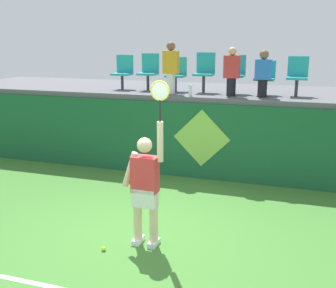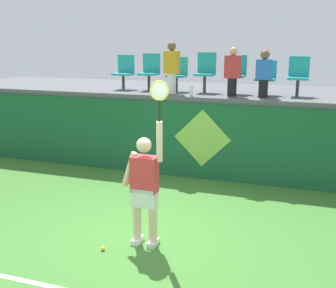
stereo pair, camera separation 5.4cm
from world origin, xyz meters
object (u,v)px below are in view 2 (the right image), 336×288
(tennis_ball, at_px, (103,248))
(stadium_chair_0, at_px, (124,71))
(stadium_chair_2, at_px, (177,73))
(stadium_chair_4, at_px, (236,72))
(stadium_chair_5, at_px, (266,76))
(stadium_chair_6, at_px, (298,74))
(water_bottle, at_px, (191,91))
(spectator_0, at_px, (233,71))
(spectator_1, at_px, (172,67))
(stadium_chair_1, at_px, (150,70))
(tennis_player, at_px, (145,186))
(stadium_chair_3, at_px, (206,70))
(spectator_2, at_px, (264,73))

(tennis_ball, bearing_deg, stadium_chair_0, 110.13)
(stadium_chair_0, distance_m, stadium_chair_2, 1.38)
(stadium_chair_4, bearing_deg, stadium_chair_5, -0.44)
(tennis_ball, xyz_separation_m, stadium_chair_6, (2.45, 4.60, 2.25))
(water_bottle, xyz_separation_m, stadium_chair_4, (0.84, 0.76, 0.36))
(spectator_0, bearing_deg, stadium_chair_0, 170.61)
(stadium_chair_4, relative_size, stadium_chair_6, 1.01)
(stadium_chair_0, xyz_separation_m, spectator_1, (1.38, -0.43, 0.15))
(stadium_chair_1, xyz_separation_m, stadium_chair_4, (2.10, -0.00, 0.00))
(stadium_chair_0, distance_m, stadium_chair_4, 2.78)
(stadium_chair_4, relative_size, spectator_1, 0.75)
(stadium_chair_6, bearing_deg, stadium_chair_5, -179.50)
(water_bottle, xyz_separation_m, stadium_chair_5, (1.51, 0.75, 0.29))
(stadium_chair_2, bearing_deg, water_bottle, -53.72)
(tennis_player, bearing_deg, stadium_chair_5, 73.60)
(stadium_chair_1, distance_m, stadium_chair_2, 0.70)
(water_bottle, distance_m, stadium_chair_1, 1.51)
(stadium_chair_3, bearing_deg, spectator_0, -33.00)
(stadium_chair_2, distance_m, stadium_chair_6, 2.76)
(spectator_1, relative_size, spectator_2, 1.16)
(tennis_ball, distance_m, water_bottle, 4.29)
(spectator_1, bearing_deg, tennis_ball, -85.81)
(tennis_player, distance_m, stadium_chair_5, 4.56)
(stadium_chair_0, distance_m, spectator_2, 3.47)
(stadium_chair_6, relative_size, spectator_2, 0.86)
(stadium_chair_5, bearing_deg, tennis_player, -106.40)
(stadium_chair_1, distance_m, spectator_1, 0.83)
(spectator_0, bearing_deg, stadium_chair_1, 167.60)
(water_bottle, relative_size, spectator_2, 0.25)
(water_bottle, height_order, stadium_chair_4, stadium_chair_4)
(tennis_player, height_order, water_bottle, tennis_player)
(stadium_chair_6, height_order, spectator_0, spectator_0)
(spectator_2, bearing_deg, stadium_chair_3, 163.68)
(stadium_chair_3, bearing_deg, stadium_chair_2, -179.56)
(stadium_chair_3, bearing_deg, stadium_chair_4, -0.31)
(spectator_2, bearing_deg, water_bottle, -166.75)
(stadium_chair_6, bearing_deg, water_bottle, -161.07)
(stadium_chair_2, bearing_deg, tennis_ball, -86.20)
(stadium_chair_1, height_order, stadium_chair_6, stadium_chair_1)
(stadium_chair_3, height_order, spectator_0, spectator_0)
(stadium_chair_6, distance_m, spectator_2, 0.80)
(stadium_chair_0, bearing_deg, stadium_chair_5, -0.11)
(spectator_1, bearing_deg, stadium_chair_3, 32.48)
(stadium_chair_1, bearing_deg, water_bottle, -31.19)
(stadium_chair_5, height_order, spectator_2, spectator_2)
(water_bottle, height_order, spectator_0, spectator_0)
(stadium_chair_0, relative_size, stadium_chair_1, 0.95)
(stadium_chair_3, bearing_deg, spectator_2, -16.32)
(water_bottle, relative_size, stadium_chair_0, 0.30)
(stadium_chair_0, distance_m, spectator_1, 1.46)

